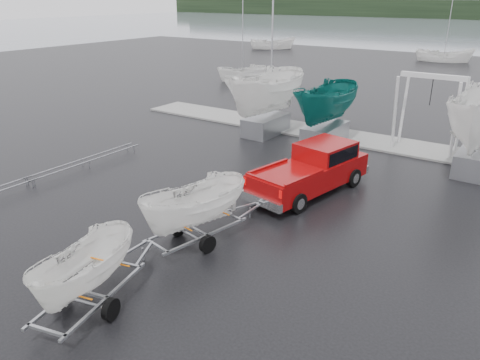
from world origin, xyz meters
TOP-DOWN VIEW (x-y plane):
  - ground_plane at (0.00, 0.00)m, footprint 120.00×120.00m
  - dock at (0.00, 13.00)m, footprint 30.00×3.00m
  - pickup_truck at (1.50, 4.68)m, footprint 3.14×6.28m
  - trailer_hitched at (0.25, -1.71)m, footprint 1.92×3.76m
  - trailer_parked at (0.21, -6.14)m, footprint 1.98×3.77m
  - boat_hoist at (3.96, 13.00)m, footprint 3.30×2.18m
  - keelboat_0 at (-4.79, 11.00)m, footprint 2.75×3.20m
  - keelboat_1 at (-1.01, 11.20)m, footprint 2.32×3.20m
  - mast_rack_0 at (-9.00, 1.00)m, footprint 0.56×6.50m
  - moored_boat_0 at (-16.91, 26.33)m, footprint 2.85×2.88m
  - moored_boat_1 at (-3.51, 51.55)m, footprint 3.06×3.00m
  - moored_boat_4 at (-28.83, 52.16)m, footprint 3.82×3.82m

SIDE VIEW (x-z plane):
  - ground_plane at x=0.00m, z-range 0.00..0.00m
  - moored_boat_4 at x=-28.83m, z-range -5.77..5.78m
  - moored_boat_1 at x=-3.51m, z-range -5.71..5.72m
  - moored_boat_0 at x=-16.91m, z-range -5.42..5.43m
  - dock at x=0.00m, z-range -0.01..0.11m
  - mast_rack_0 at x=-9.00m, z-range 0.32..0.38m
  - pickup_truck at x=1.50m, z-range 0.04..2.04m
  - trailer_parked at x=0.21m, z-range 0.20..4.44m
  - trailer_hitched at x=0.25m, z-range 0.21..5.00m
  - boat_hoist at x=3.96m, z-range 0.61..4.73m
  - keelboat_1 at x=-1.01m, z-range 0.04..7.32m
  - keelboat_0 at x=-4.79m, z-range -1.09..9.83m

